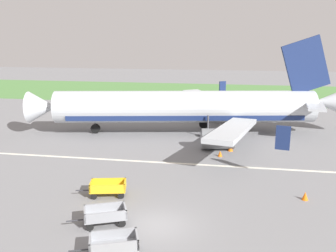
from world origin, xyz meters
The scene contains 10 objects.
ground_plane centered at (0.00, 0.00, 0.00)m, with size 220.00×220.00×0.00m, color slate.
grass_strip centered at (0.00, 55.61, 0.03)m, with size 220.00×28.00×0.06m, color #518442.
apron_stripe centered at (0.00, 11.28, 0.01)m, with size 120.00×0.36×0.01m, color silver.
airplane centered at (-0.26, 22.42, 3.05)m, with size 37.52×30.30×11.34m.
baggage_cart_second_in_row centered at (-1.68, -3.42, 0.60)m, with size 3.59×2.17×1.07m.
baggage_cart_third_in_row centered at (-3.19, -0.40, 0.60)m, with size 3.56×2.26×1.07m.
baggage_cart_fourth_in_row centered at (-4.37, 3.60, 0.60)m, with size 3.63×1.92×1.07m.
traffic_cone_near_plane centered at (3.20, 13.98, 0.28)m, with size 0.42×0.42×0.56m, color orange.
traffic_cone_mid_apron centered at (9.36, 5.25, 0.29)m, with size 0.44×0.44×0.58m, color orange.
traffic_cone_by_carts centered at (4.15, 15.88, 0.34)m, with size 0.52×0.52×0.69m, color orange.
Camera 1 is at (4.01, -19.80, 11.01)m, focal length 39.47 mm.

